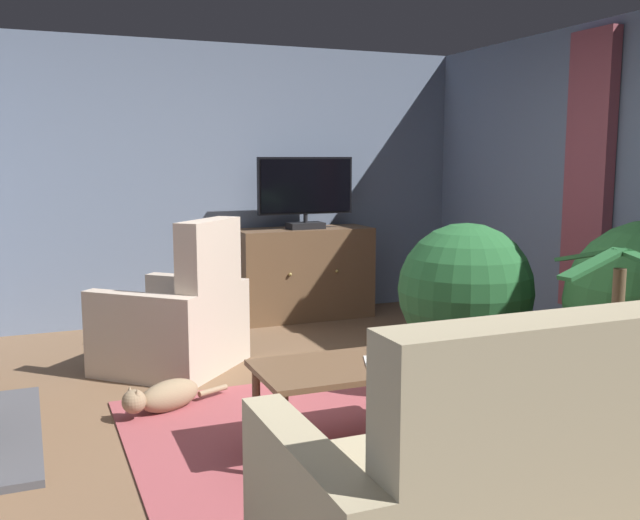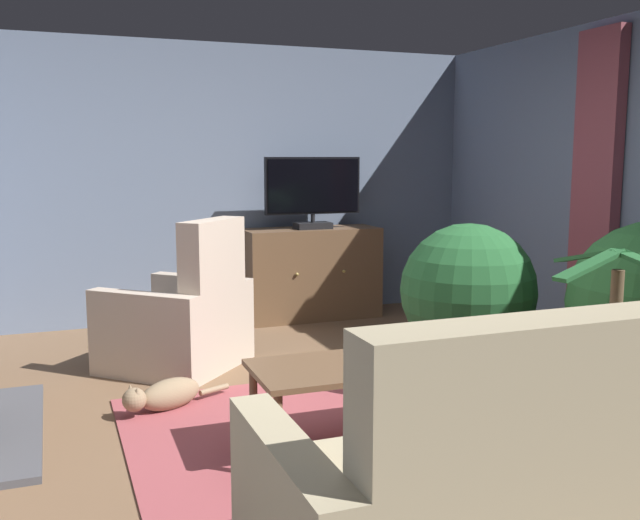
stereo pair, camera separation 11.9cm
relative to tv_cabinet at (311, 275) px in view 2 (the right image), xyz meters
The scene contains 14 objects.
ground_plane 2.82m from the tv_cabinet, 106.66° to the right, with size 5.63×6.53×0.04m, color brown.
wall_back 1.24m from the tv_cabinet, 156.31° to the left, with size 5.63×0.10×2.58m, color slate.
curtain_panel_far 2.72m from the tv_cabinet, 49.07° to the right, with size 0.10×0.44×2.17m, color #A34C56.
rug_central 3.01m from the tv_cabinet, 107.31° to the right, with size 2.26×2.10×0.01m, color #9E474C.
tv_cabinet is the anchor object (origin of this frame).
television 0.81m from the tv_cabinet, 90.00° to the right, with size 0.93×0.20×0.67m.
coffee_table 3.12m from the tv_cabinet, 105.48° to the right, with size 1.14×0.58×0.47m.
tv_remote 3.21m from the tv_cabinet, 103.68° to the right, with size 0.17×0.05×0.02m, color black.
folded_newspaper 3.15m from the tv_cabinet, 102.55° to the right, with size 0.30×0.22×0.01m, color silver.
sofa_floral 4.46m from the tv_cabinet, 102.94° to the right, with size 1.45×0.95×1.07m.
armchair_by_fireplace 1.89m from the tv_cabinet, 140.50° to the right, with size 1.23×1.23×1.10m.
potted_plant_small_fern_corner 2.37m from the tv_cabinet, 84.04° to the right, with size 0.90×0.90×1.11m.
potted_plant_tall_palm_by_window 3.74m from the tv_cabinet, 87.35° to the right, with size 0.77×0.93×1.12m.
cat 2.71m from the tv_cabinet, 129.52° to the right, with size 0.70×0.36×0.21m.
Camera 2 is at (-1.52, -3.66, 1.55)m, focal length 39.98 mm.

